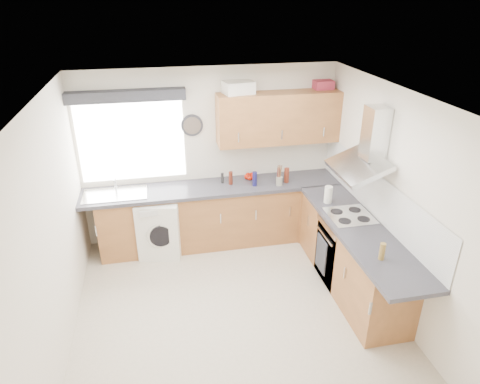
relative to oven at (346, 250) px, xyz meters
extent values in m
plane|color=beige|center=(-1.50, -0.30, -0.42)|extent=(3.60, 3.60, 0.00)
cube|color=white|center=(-1.50, -0.30, 2.08)|extent=(3.60, 3.60, 0.02)
cube|color=silver|center=(-1.50, 1.50, 0.82)|extent=(3.60, 0.02, 2.50)
cube|color=silver|center=(-1.50, -2.10, 0.82)|extent=(3.60, 0.02, 2.50)
cube|color=silver|center=(-3.30, -0.30, 0.82)|extent=(0.02, 3.60, 2.50)
cube|color=silver|center=(0.30, -0.30, 0.82)|extent=(0.02, 3.60, 2.50)
cube|color=white|center=(-2.55, 1.49, 1.12)|extent=(1.40, 0.02, 1.10)
cube|color=#28282D|center=(-2.55, 1.40, 1.76)|extent=(1.50, 0.18, 0.14)
cube|color=white|center=(0.29, 0.00, 0.75)|extent=(0.01, 3.00, 0.54)
cube|color=brown|center=(-1.60, 1.21, 0.01)|extent=(3.00, 0.58, 0.86)
cube|color=brown|center=(0.00, 1.20, 0.01)|extent=(0.60, 0.60, 0.86)
cube|color=brown|center=(0.01, -0.15, 0.01)|extent=(0.58, 2.10, 0.86)
cube|color=#302F36|center=(-1.50, 1.20, 0.46)|extent=(3.60, 0.62, 0.05)
cube|color=#302F36|center=(0.00, -0.30, 0.46)|extent=(0.62, 2.42, 0.05)
cube|color=black|center=(0.00, 0.00, 0.00)|extent=(0.56, 0.58, 0.85)
cube|color=silver|center=(0.00, 0.00, 0.49)|extent=(0.52, 0.52, 0.01)
cube|color=brown|center=(-0.55, 1.32, 1.38)|extent=(1.70, 0.35, 0.70)
cube|color=white|center=(-2.27, 1.10, -0.01)|extent=(0.66, 0.65, 0.83)
cylinder|color=#28282D|center=(-1.73, 1.46, 1.30)|extent=(0.30, 0.04, 0.30)
cube|color=white|center=(-1.10, 1.37, 1.81)|extent=(0.43, 0.34, 0.16)
cube|color=#A62C40|center=(0.10, 1.42, 1.78)|extent=(0.26, 0.22, 0.12)
cylinder|color=gray|center=(-0.59, 1.05, 0.55)|extent=(0.10, 0.10, 0.12)
cylinder|color=white|center=(-0.12, 0.41, 0.60)|extent=(0.13, 0.13, 0.22)
cylinder|color=#451A18|center=(-0.60, 1.07, 0.61)|extent=(0.04, 0.04, 0.25)
cylinder|color=maroon|center=(-0.46, 1.13, 0.59)|extent=(0.07, 0.07, 0.22)
cylinder|color=#4C1B10|center=(-1.25, 1.22, 0.58)|extent=(0.06, 0.06, 0.19)
cylinder|color=black|center=(-1.35, 1.29, 0.56)|extent=(0.04, 0.04, 0.15)
cylinder|color=#171549|center=(-0.93, 1.10, 0.59)|extent=(0.06, 0.06, 0.20)
cylinder|color=black|center=(-0.58, 1.11, 0.56)|extent=(0.07, 0.07, 0.15)
cylinder|color=olive|center=(-0.08, -0.91, 0.58)|extent=(0.06, 0.06, 0.18)
camera|label=1|loc=(-2.23, -4.19, 2.99)|focal=32.00mm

